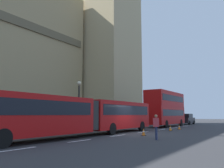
# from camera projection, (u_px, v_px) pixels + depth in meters

# --- Properties ---
(ground_plane) EXTENTS (160.00, 160.00, 0.00)m
(ground_plane) POSITION_uv_depth(u_px,v_px,m) (132.00, 134.00, 20.88)
(ground_plane) COLOR #333335
(lane_centre_marking) EXTENTS (34.40, 0.16, 0.01)m
(lane_centre_marking) POSITION_uv_depth(u_px,v_px,m) (132.00, 134.00, 20.83)
(lane_centre_marking) COLOR silver
(lane_centre_marking) RESTS_ON ground_plane
(articulated_bus) EXTENTS (18.80, 2.54, 2.90)m
(articulated_bus) POSITION_uv_depth(u_px,v_px,m) (85.00, 114.00, 18.76)
(articulated_bus) COLOR #B20F0F
(articulated_bus) RESTS_ON ground_plane
(double_decker_bus) EXTENTS (9.49, 2.54, 4.90)m
(double_decker_bus) POSITION_uv_depth(u_px,v_px,m) (166.00, 107.00, 33.60)
(double_decker_bus) COLOR #B20F0F
(double_decker_bus) RESTS_ON ground_plane
(sedan_lead) EXTENTS (4.40, 1.86, 1.85)m
(sedan_lead) POSITION_uv_depth(u_px,v_px,m) (187.00, 119.00, 41.60)
(sedan_lead) COLOR black
(sedan_lead) RESTS_ON ground_plane
(traffic_cone_west) EXTENTS (0.36, 0.36, 0.58)m
(traffic_cone_west) POSITION_uv_depth(u_px,v_px,m) (144.00, 132.00, 18.88)
(traffic_cone_west) COLOR black
(traffic_cone_west) RESTS_ON ground_plane
(traffic_cone_middle) EXTENTS (0.36, 0.36, 0.58)m
(traffic_cone_middle) POSITION_uv_depth(u_px,v_px,m) (170.00, 128.00, 24.66)
(traffic_cone_middle) COLOR black
(traffic_cone_middle) RESTS_ON ground_plane
(traffic_cone_east) EXTENTS (0.36, 0.36, 0.58)m
(traffic_cone_east) POSITION_uv_depth(u_px,v_px,m) (179.00, 127.00, 26.62)
(traffic_cone_east) COLOR black
(traffic_cone_east) RESTS_ON ground_plane
(street_lamp) EXTENTS (0.44, 0.44, 5.27)m
(street_lamp) POSITION_uv_depth(u_px,v_px,m) (79.00, 102.00, 24.97)
(street_lamp) COLOR black
(street_lamp) RESTS_ON ground_plane
(pedestrian_near_cones) EXTENTS (0.37, 0.46, 1.69)m
(pedestrian_near_cones) POSITION_uv_depth(u_px,v_px,m) (156.00, 126.00, 15.89)
(pedestrian_near_cones) COLOR #262D4C
(pedestrian_near_cones) RESTS_ON ground_plane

